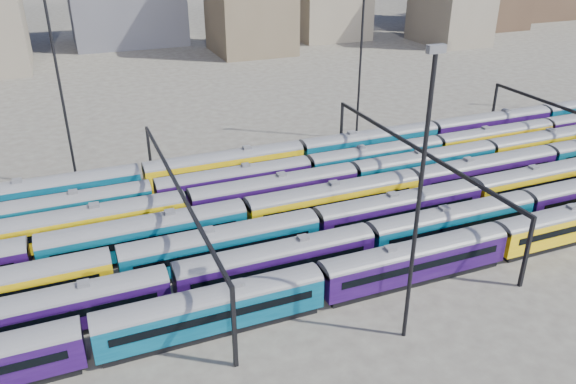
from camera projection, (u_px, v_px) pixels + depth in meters
name	position (u px, v px, depth m)	size (l,w,h in m)	color
ground	(341.00, 217.00, 70.11)	(500.00, 500.00, 0.00)	#44403A
rake_0	(320.00, 280.00, 53.02)	(125.96, 3.07, 5.17)	black
rake_1	(276.00, 259.00, 56.33)	(148.52, 3.10, 5.23)	black
rake_2	(221.00, 243.00, 59.02)	(108.47, 3.18, 5.36)	black
rake_3	(334.00, 197.00, 68.42)	(112.92, 3.31, 5.58)	black
rake_4	(353.00, 175.00, 74.42)	(133.27, 3.25, 5.48)	black
rake_5	(376.00, 156.00, 80.80)	(105.65, 3.09, 5.21)	black
rake_6	(370.00, 142.00, 85.50)	(159.58, 3.33, 5.63)	black
gantry_1	(178.00, 194.00, 60.38)	(0.35, 40.35, 8.03)	black
gantry_2	(415.00, 155.00, 70.53)	(0.35, 40.35, 8.03)	black
mast_1	(60.00, 88.00, 72.21)	(1.40, 0.50, 25.60)	black
mast_2	(420.00, 195.00, 43.98)	(1.40, 0.50, 25.60)	black
mast_3	(361.00, 56.00, 89.10)	(1.40, 0.50, 25.60)	black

